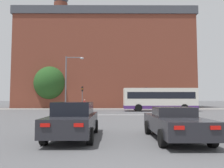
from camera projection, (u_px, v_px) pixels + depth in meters
name	position (u px, v px, depth m)	size (l,w,h in m)	color
stop_line_strip	(117.00, 115.00, 23.26)	(8.80, 0.30, 0.01)	silver
far_pavement	(114.00, 109.00, 37.15)	(69.78, 2.50, 0.01)	#A09B91
brick_civic_building	(105.00, 60.00, 46.50)	(35.72, 11.52, 25.25)	brown
car_saloon_left	(74.00, 120.00, 9.46)	(1.92, 4.74, 1.55)	#232328
car_roadster_right	(175.00, 123.00, 9.09)	(1.98, 4.75, 1.34)	#232328
bus_crossing_lead	(159.00, 99.00, 30.58)	(10.03, 2.73, 3.19)	silver
traffic_light_far_right	(146.00, 94.00, 36.99)	(0.26, 0.31, 3.65)	slate
traffic_light_far_left	(82.00, 94.00, 36.46)	(0.26, 0.31, 3.78)	slate
street_lamp_junction	(69.00, 78.00, 27.37)	(2.32, 0.36, 7.08)	slate
pedestrian_waiting	(85.00, 103.00, 37.57)	(0.32, 0.44, 1.64)	#333851
tree_by_building	(50.00, 83.00, 41.22)	(5.98, 5.98, 7.86)	#4C3823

